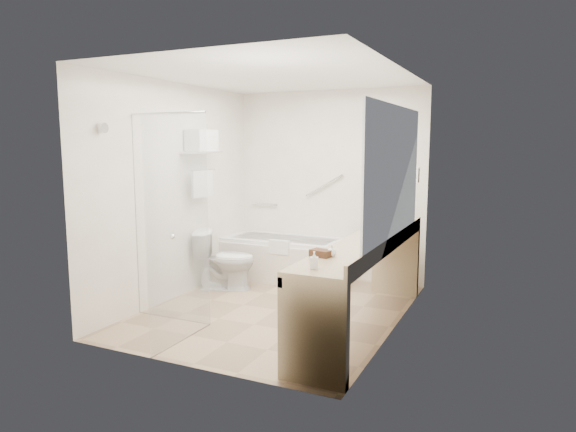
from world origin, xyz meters
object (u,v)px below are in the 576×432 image
at_px(vanity_counter, 364,265).
at_px(bathtub, 284,258).
at_px(water_bottle_left, 384,223).
at_px(amenity_basket, 321,253).
at_px(toilet, 225,260).

bearing_deg(vanity_counter, bathtub, 137.65).
bearing_deg(water_bottle_left, bathtub, 156.09).
distance_m(vanity_counter, water_bottle_left, 0.78).
relative_size(bathtub, water_bottle_left, 7.59).
relative_size(bathtub, amenity_basket, 9.02).
bearing_deg(bathtub, toilet, -120.69).
bearing_deg(toilet, bathtub, -49.58).
height_order(vanity_counter, water_bottle_left, water_bottle_left).
relative_size(vanity_counter, water_bottle_left, 12.81).
height_order(vanity_counter, amenity_basket, vanity_counter).
bearing_deg(toilet, amenity_basket, -145.54).
bearing_deg(vanity_counter, toilet, 162.29).
xyz_separation_m(bathtub, toilet, (-0.45, -0.76, 0.09)).
bearing_deg(toilet, water_bottle_left, -106.48).
xyz_separation_m(bathtub, vanity_counter, (1.52, -1.39, 0.36)).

